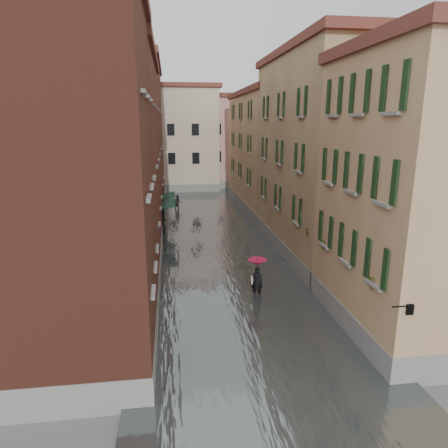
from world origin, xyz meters
TOP-DOWN VIEW (x-y plane):
  - ground at (0.00, 0.00)m, footprint 120.00×120.00m
  - floodwater at (0.00, 13.00)m, footprint 10.00×60.00m
  - building_left_near at (-7.00, -2.00)m, footprint 6.00×8.00m
  - building_left_mid at (-7.00, 9.00)m, footprint 6.00×14.00m
  - building_left_far at (-7.00, 24.00)m, footprint 6.00×16.00m
  - building_right_near at (7.00, -2.00)m, footprint 6.00×8.00m
  - building_right_mid at (7.00, 9.00)m, footprint 6.00×14.00m
  - building_right_far at (7.00, 24.00)m, footprint 6.00×16.00m
  - building_end_cream at (-3.00, 38.00)m, footprint 12.00×9.00m
  - building_end_pink at (6.00, 40.00)m, footprint 10.00×9.00m
  - awning_near at (-3.48, 14.57)m, footprint 1.09×3.22m
  - awning_far at (-3.49, 18.34)m, footprint 1.09×2.92m
  - wall_lantern at (4.33, -6.00)m, footprint 0.71×0.22m
  - window_planters at (4.12, -0.26)m, footprint 0.59×7.83m
  - pedestrian_main at (1.05, 1.97)m, footprint 0.99×0.99m
  - pedestrian_far at (-2.56, 23.49)m, footprint 0.94×0.82m

SIDE VIEW (x-z plane):
  - ground at x=0.00m, z-range 0.00..0.00m
  - floodwater at x=0.00m, z-range 0.00..0.20m
  - pedestrian_far at x=-2.56m, z-range 0.00..1.64m
  - pedestrian_main at x=1.05m, z-range 0.24..2.30m
  - awning_far at x=-3.49m, z-range 1.06..3.86m
  - awning_near at x=-3.48m, z-range 1.07..3.87m
  - wall_lantern at x=4.33m, z-range 2.83..3.18m
  - window_planters at x=4.12m, z-range 3.09..3.93m
  - building_right_near at x=7.00m, z-range 0.00..11.50m
  - building_right_far at x=7.00m, z-range 0.00..11.50m
  - building_end_pink at x=6.00m, z-range 0.00..12.00m
  - building_left_mid at x=-7.00m, z-range 0.00..12.50m
  - building_left_near at x=-7.00m, z-range 0.00..13.00m
  - building_right_mid at x=7.00m, z-range 0.00..13.00m
  - building_end_cream at x=-3.00m, z-range 0.00..13.00m
  - building_left_far at x=-7.00m, z-range 0.00..14.00m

